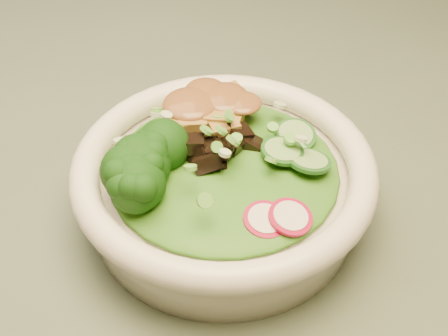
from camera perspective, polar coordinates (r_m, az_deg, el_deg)
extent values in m
cube|color=#4D5B4B|center=(0.65, 1.34, 1.80)|extent=(1.20, 0.80, 0.03)
cylinder|color=white|center=(0.54, 0.00, -2.47)|extent=(0.23, 0.23, 0.05)
torus|color=white|center=(0.52, 0.00, 0.05)|extent=(0.26, 0.26, 0.02)
ellipsoid|color=#175812|center=(0.52, 0.00, 0.08)|extent=(0.19, 0.19, 0.02)
ellipsoid|color=brown|center=(0.55, -1.69, 5.95)|extent=(0.07, 0.05, 0.02)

